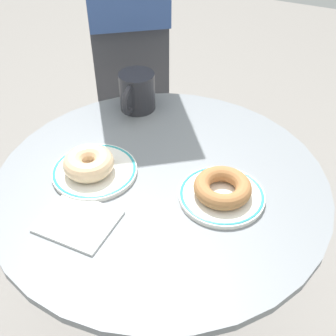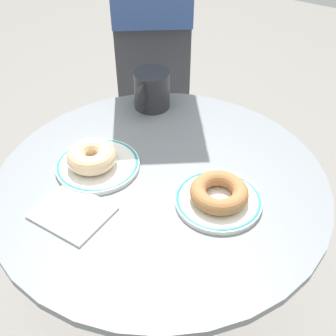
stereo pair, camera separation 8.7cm
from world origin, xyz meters
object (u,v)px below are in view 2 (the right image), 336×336
(paper_napkin, at_px, (73,212))
(person_figure, at_px, (151,28))
(coffee_mug, at_px, (151,90))
(plate_left, at_px, (98,165))
(donut_cinnamon, at_px, (220,191))
(plate_right, at_px, (219,199))
(donut_glazed, at_px, (92,156))
(cafe_table, at_px, (162,246))

(paper_napkin, xyz_separation_m, person_figure, (-0.29, 0.69, 0.07))
(coffee_mug, bearing_deg, person_figure, 124.40)
(plate_left, relative_size, donut_cinnamon, 1.58)
(plate_left, height_order, paper_napkin, plate_left)
(paper_napkin, height_order, coffee_mug, coffee_mug)
(plate_right, height_order, donut_cinnamon, donut_cinnamon)
(donut_glazed, xyz_separation_m, person_figure, (-0.23, 0.56, 0.04))
(plate_left, distance_m, donut_cinnamon, 0.28)
(paper_napkin, distance_m, person_figure, 0.75)
(plate_left, distance_m, plate_right, 0.28)
(person_figure, bearing_deg, donut_glazed, -67.78)
(donut_cinnamon, height_order, coffee_mug, coffee_mug)
(plate_left, bearing_deg, person_figure, 113.07)
(donut_cinnamon, xyz_separation_m, coffee_mug, (-0.31, 0.22, 0.02))
(plate_right, height_order, paper_napkin, plate_right)
(plate_right, relative_size, donut_glazed, 1.62)
(cafe_table, relative_size, donut_glazed, 7.01)
(cafe_table, relative_size, plate_right, 4.34)
(coffee_mug, bearing_deg, plate_left, -81.53)
(donut_cinnamon, bearing_deg, person_figure, 135.18)
(donut_glazed, relative_size, person_figure, 0.06)
(coffee_mug, height_order, person_figure, person_figure)
(paper_napkin, bearing_deg, person_figure, 112.51)
(plate_right, height_order, donut_glazed, donut_glazed)
(plate_right, relative_size, donut_cinnamon, 1.50)
(donut_cinnamon, distance_m, person_figure, 0.72)
(donut_cinnamon, bearing_deg, coffee_mug, 144.93)
(donut_glazed, distance_m, coffee_mug, 0.28)
(plate_left, bearing_deg, donut_cinnamon, 9.88)
(plate_left, distance_m, paper_napkin, 0.14)
(person_figure, bearing_deg, plate_left, -66.93)
(plate_right, bearing_deg, coffee_mug, 144.93)
(plate_right, bearing_deg, paper_napkin, -140.82)
(cafe_table, distance_m, coffee_mug, 0.40)
(donut_cinnamon, xyz_separation_m, person_figure, (-0.51, 0.51, 0.05))
(cafe_table, height_order, plate_left, plate_left)
(cafe_table, relative_size, coffee_mug, 5.59)
(cafe_table, bearing_deg, paper_napkin, -115.87)
(donut_glazed, bearing_deg, person_figure, 112.22)
(cafe_table, relative_size, donut_cinnamon, 6.52)
(coffee_mug, bearing_deg, cafe_table, -51.58)
(cafe_table, height_order, donut_glazed, donut_glazed)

